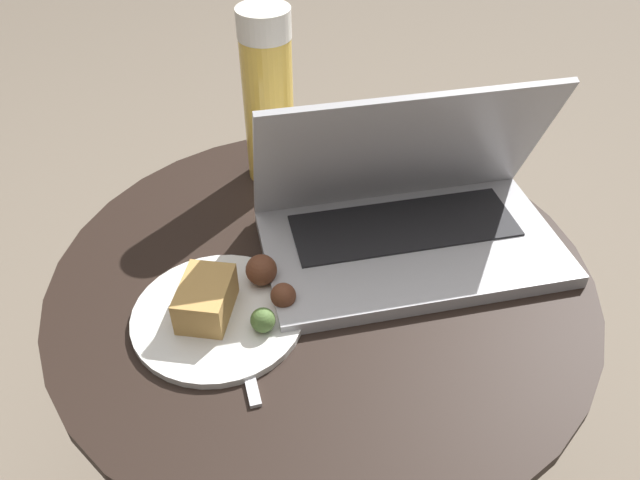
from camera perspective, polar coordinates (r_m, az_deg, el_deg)
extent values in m
cylinder|color=#9E9EA3|center=(0.99, 0.12, -14.89)|extent=(0.07, 0.07, 0.53)
cylinder|color=black|center=(0.78, 0.15, -3.44)|extent=(0.67, 0.67, 0.02)
cube|color=#B2B2B7|center=(0.80, 8.33, -0.66)|extent=(0.42, 0.30, 0.02)
cube|color=black|center=(0.82, 7.70, 1.32)|extent=(0.31, 0.17, 0.00)
cube|color=#B2B2B7|center=(0.79, 7.60, 8.10)|extent=(0.38, 0.19, 0.20)
cube|color=#19234C|center=(0.79, 7.65, 7.92)|extent=(0.35, 0.17, 0.17)
cylinder|color=gold|center=(0.89, -4.69, 11.73)|extent=(0.07, 0.07, 0.21)
cylinder|color=white|center=(0.84, -5.17, 19.19)|extent=(0.07, 0.07, 0.04)
cylinder|color=silver|center=(0.73, -9.28, -6.82)|extent=(0.20, 0.20, 0.01)
cube|color=tan|center=(0.71, -10.39, -5.30)|extent=(0.06, 0.08, 0.04)
sphere|color=#4C6B33|center=(0.69, -5.24, -7.30)|extent=(0.03, 0.03, 0.03)
sphere|color=brown|center=(0.74, -5.39, -2.74)|extent=(0.04, 0.04, 0.04)
sphere|color=brown|center=(0.71, -3.38, -5.10)|extent=(0.03, 0.03, 0.03)
cube|color=silver|center=(0.68, -6.78, -11.04)|extent=(0.05, 0.11, 0.00)
cube|color=silver|center=(0.74, -7.91, -6.19)|extent=(0.04, 0.05, 0.00)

